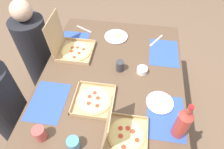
# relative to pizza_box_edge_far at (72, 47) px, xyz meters

# --- Properties ---
(ground_plane) EXTENTS (6.00, 6.00, 0.00)m
(ground_plane) POSITION_rel_pizza_box_edge_far_xyz_m (-0.22, -0.40, -0.78)
(ground_plane) COLOR brown
(dining_table) EXTENTS (1.48, 1.16, 0.73)m
(dining_table) POSITION_rel_pizza_box_edge_far_xyz_m (-0.22, -0.40, -0.14)
(dining_table) COLOR #3F3328
(dining_table) RESTS_ON ground_plane
(placemat_near_left) EXTENTS (0.36, 0.26, 0.00)m
(placemat_near_left) POSITION_rel_pizza_box_edge_far_xyz_m (-0.55, -0.83, -0.05)
(placemat_near_left) COLOR #2D4C9E
(placemat_near_left) RESTS_ON dining_table
(placemat_near_right) EXTENTS (0.36, 0.26, 0.00)m
(placemat_near_right) POSITION_rel_pizza_box_edge_far_xyz_m (0.11, -0.83, -0.05)
(placemat_near_right) COLOR #2D4C9E
(placemat_near_right) RESTS_ON dining_table
(placemat_far_left) EXTENTS (0.36, 0.26, 0.00)m
(placemat_far_left) POSITION_rel_pizza_box_edge_far_xyz_m (-0.55, 0.03, -0.05)
(placemat_far_left) COLOR #2D4C9E
(placemat_far_left) RESTS_ON dining_table
(placemat_far_right) EXTENTS (0.36, 0.26, 0.00)m
(placemat_far_right) POSITION_rel_pizza_box_edge_far_xyz_m (0.11, 0.03, -0.05)
(placemat_far_right) COLOR #2D4C9E
(placemat_far_right) RESTS_ON dining_table
(pizza_box_edge_far) EXTENTS (0.31, 0.33, 0.34)m
(pizza_box_edge_far) POSITION_rel_pizza_box_edge_far_xyz_m (0.00, 0.00, 0.00)
(pizza_box_edge_far) COLOR tan
(pizza_box_edge_far) RESTS_ON dining_table
(pizza_box_corner_left) EXTENTS (0.28, 0.28, 0.31)m
(pizza_box_corner_left) POSITION_rel_pizza_box_edge_far_xyz_m (-0.73, -0.55, -0.00)
(pizza_box_corner_left) COLOR tan
(pizza_box_corner_left) RESTS_ON dining_table
(pizza_box_corner_right) EXTENTS (0.30, 0.30, 0.04)m
(pizza_box_corner_right) POSITION_rel_pizza_box_edge_far_xyz_m (-0.50, -0.31, -0.04)
(pizza_box_corner_right) COLOR tan
(pizza_box_corner_right) RESTS_ON dining_table
(plate_far_left) EXTENTS (0.20, 0.20, 0.02)m
(plate_far_left) POSITION_rel_pizza_box_edge_far_xyz_m (-0.45, -0.79, -0.04)
(plate_far_left) COLOR white
(plate_far_left) RESTS_ON dining_table
(plate_far_right) EXTENTS (0.23, 0.23, 0.03)m
(plate_far_right) POSITION_rel_pizza_box_edge_far_xyz_m (0.27, -0.37, -0.04)
(plate_far_right) COLOR white
(plate_far_right) RESTS_ON dining_table
(soda_bottle) EXTENTS (0.09, 0.09, 0.32)m
(soda_bottle) POSITION_rel_pizza_box_edge_far_xyz_m (-0.66, -0.91, 0.08)
(soda_bottle) COLOR #B2382D
(soda_bottle) RESTS_ON dining_table
(cup_dark) EXTENTS (0.08, 0.08, 0.09)m
(cup_dark) POSITION_rel_pizza_box_edge_far_xyz_m (-0.85, -0.26, -0.01)
(cup_dark) COLOR teal
(cup_dark) RESTS_ON dining_table
(cup_spare) EXTENTS (0.07, 0.07, 0.09)m
(cup_spare) POSITION_rel_pizza_box_edge_far_xyz_m (-0.16, -0.46, -0.00)
(cup_spare) COLOR #333338
(cup_spare) RESTS_ON dining_table
(cup_clear_left) EXTENTS (0.08, 0.08, 0.10)m
(cup_clear_left) POSITION_rel_pizza_box_edge_far_xyz_m (-0.82, -0.03, -0.00)
(cup_clear_left) COLOR #BF4742
(cup_clear_left) RESTS_ON dining_table
(condiment_bowl) EXTENTS (0.09, 0.09, 0.05)m
(condiment_bowl) POSITION_rel_pizza_box_edge_far_xyz_m (-0.16, -0.65, -0.03)
(condiment_bowl) COLOR white
(condiment_bowl) RESTS_ON dining_table
(fork_by_far_left) EXTENTS (0.10, 0.18, 0.00)m
(fork_by_far_left) POSITION_rel_pizza_box_edge_far_xyz_m (0.35, -0.02, -0.05)
(fork_by_far_left) COLOR #B7B7BC
(fork_by_far_left) RESTS_ON dining_table
(knife_by_far_right) EXTENTS (0.19, 0.13, 0.00)m
(knife_by_far_right) POSITION_rel_pizza_box_edge_far_xyz_m (0.28, -0.76, -0.05)
(knife_by_far_right) COLOR #B7B7BC
(knife_by_far_right) RESTS_ON dining_table
(diner_left_seat) EXTENTS (0.32, 0.32, 1.16)m
(diner_left_seat) POSITION_rel_pizza_box_edge_far_xyz_m (-0.55, 0.44, -0.26)
(diner_left_seat) COLOR black
(diner_left_seat) RESTS_ON ground_plane
(diner_right_seat) EXTENTS (0.32, 0.32, 1.14)m
(diner_right_seat) POSITION_rel_pizza_box_edge_far_xyz_m (0.11, 0.44, -0.27)
(diner_right_seat) COLOR black
(diner_right_seat) RESTS_ON ground_plane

